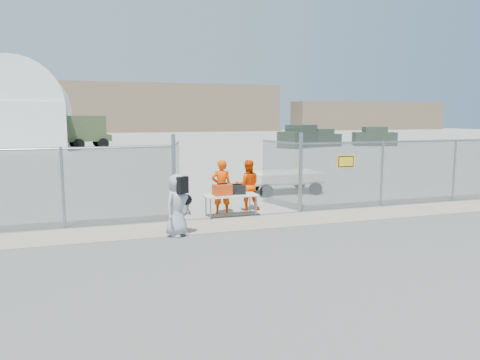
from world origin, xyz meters
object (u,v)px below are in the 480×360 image
object	(u,v)px
folding_table	(231,206)
security_worker_left	(222,187)
security_worker_right	(248,185)
visitor	(177,205)
utility_trailer	(284,182)

from	to	relation	value
folding_table	security_worker_left	world-z (taller)	security_worker_left
security_worker_left	security_worker_right	distance (m)	1.01
folding_table	visitor	size ratio (longest dim) A/B	1.00
security_worker_right	utility_trailer	world-z (taller)	security_worker_right
visitor	utility_trailer	xyz separation A→B (m)	(5.23, 5.27, -0.35)
folding_table	security_worker_right	distance (m)	1.24
security_worker_left	security_worker_right	xyz separation A→B (m)	(0.96, 0.31, -0.03)
visitor	security_worker_right	bearing A→B (deg)	6.56
folding_table	security_worker_right	size ratio (longest dim) A/B	0.98
security_worker_right	visitor	world-z (taller)	security_worker_right
security_worker_left	visitor	distance (m)	2.86
folding_table	utility_trailer	world-z (taller)	utility_trailer
security_worker_right	utility_trailer	distance (m)	3.71
utility_trailer	folding_table	bearing A→B (deg)	-129.89
folding_table	utility_trailer	xyz separation A→B (m)	(3.28, 3.54, 0.10)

